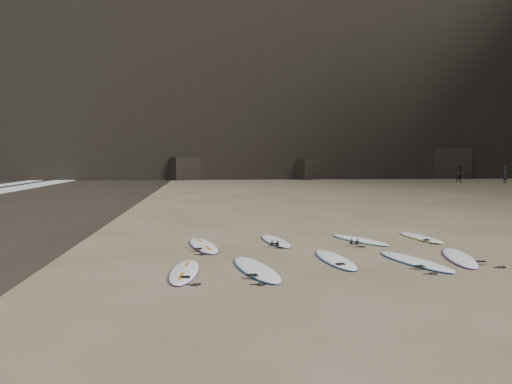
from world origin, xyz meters
TOP-DOWN VIEW (x-y plane):
  - ground at (0.00, 0.00)m, footprint 240.00×240.00m
  - headland at (23.84, 48.78)m, footprint 170.00×101.00m
  - surfboard_0 at (-3.76, -0.75)m, footprint 0.74×2.46m
  - surfboard_1 at (-2.18, -0.68)m, footprint 1.19×2.80m
  - surfboard_2 at (-0.16, 0.16)m, footprint 0.79×2.49m
  - surfboard_3 at (1.68, -0.25)m, footprint 1.28×2.63m
  - surfboard_4 at (2.96, 0.08)m, footprint 1.21×2.56m
  - surfboard_5 at (-3.37, 2.42)m, footprint 1.12×2.66m
  - surfboard_6 at (-1.24, 2.99)m, footprint 0.90×2.37m
  - surfboard_7 at (1.32, 2.92)m, footprint 1.51×2.35m
  - surfboard_8 at (3.34, 3.18)m, footprint 0.87×2.29m
  - person_a at (25.47, 33.91)m, footprint 0.70×0.67m
  - person_b at (22.13, 36.22)m, footprint 0.92×0.75m

SIDE VIEW (x-z plane):
  - ground at x=0.00m, z-range 0.00..0.00m
  - surfboard_8 at x=3.34m, z-range 0.00..0.08m
  - surfboard_6 at x=-1.24m, z-range 0.00..0.08m
  - surfboard_7 at x=1.32m, z-range 0.00..0.08m
  - surfboard_0 at x=-3.76m, z-range 0.00..0.09m
  - surfboard_2 at x=-0.16m, z-range 0.00..0.09m
  - surfboard_4 at x=2.96m, z-range 0.00..0.09m
  - surfboard_3 at x=1.68m, z-range 0.00..0.09m
  - surfboard_5 at x=-3.37m, z-range 0.00..0.09m
  - surfboard_1 at x=-2.18m, z-range 0.00..0.10m
  - person_a at x=25.47m, z-range 0.00..1.62m
  - person_b at x=22.13m, z-range 0.00..1.75m
  - headland at x=23.84m, z-range -10.71..52.76m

